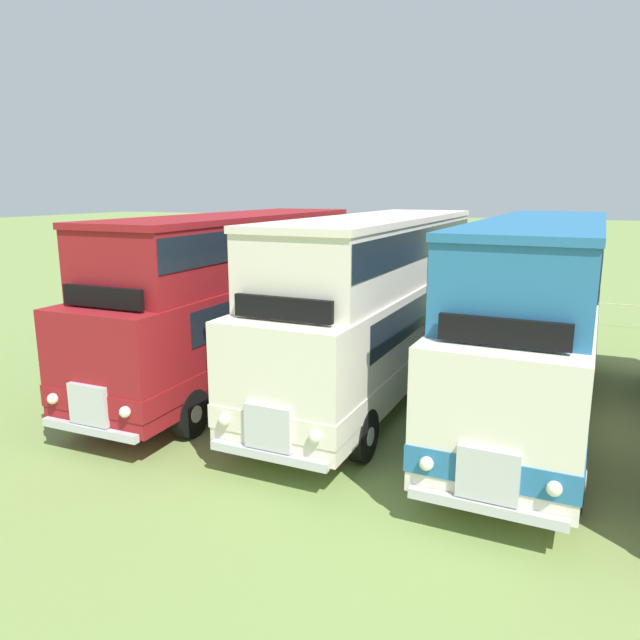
% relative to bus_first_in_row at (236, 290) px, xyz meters
% --- Properties ---
extents(ground_plane, '(200.00, 200.00, 0.00)m').
position_rel_bus_first_in_row_xyz_m(ground_plane, '(9.54, -0.03, -2.47)').
color(ground_plane, '#7A934C').
extents(bus_first_in_row, '(2.65, 10.89, 4.49)m').
position_rel_bus_first_in_row_xyz_m(bus_first_in_row, '(0.00, 0.00, 0.00)').
color(bus_first_in_row, maroon).
rests_on(bus_first_in_row, ground).
extents(bus_second_in_row, '(2.82, 10.97, 4.49)m').
position_rel_bus_first_in_row_xyz_m(bus_second_in_row, '(3.82, 0.38, 0.00)').
color(bus_second_in_row, silver).
rests_on(bus_second_in_row, ground).
extents(bus_third_in_row, '(2.97, 11.69, 4.49)m').
position_rel_bus_first_in_row_xyz_m(bus_third_in_row, '(7.63, 0.43, 0.00)').
color(bus_third_in_row, silver).
rests_on(bus_third_in_row, ground).
extents(rope_fence_line, '(25.15, 0.08, 1.05)m').
position_rel_bus_first_in_row_xyz_m(rope_fence_line, '(9.54, 10.78, -1.80)').
color(rope_fence_line, '#8C704C').
rests_on(rope_fence_line, ground).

